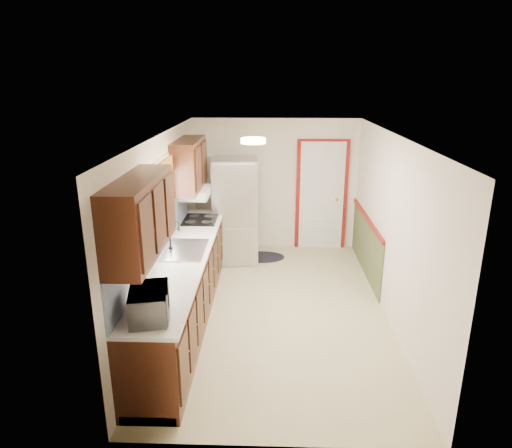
{
  "coord_description": "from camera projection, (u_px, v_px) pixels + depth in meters",
  "views": [
    {
      "loc": [
        -0.08,
        -5.71,
        3.09
      ],
      "look_at": [
        -0.28,
        0.29,
        1.15
      ],
      "focal_mm": 32.0,
      "sensor_mm": 36.0,
      "label": 1
    }
  ],
  "objects": [
    {
      "name": "cooktop",
      "position": [
        200.0,
        220.0,
        7.17
      ],
      "size": [
        0.52,
        0.63,
        0.02
      ],
      "primitive_type": "cube",
      "color": "black",
      "rests_on": "kitchen_run"
    },
    {
      "name": "ceiling_fixture",
      "position": [
        253.0,
        141.0,
        5.47
      ],
      "size": [
        0.3,
        0.3,
        0.06
      ],
      "primitive_type": "cylinder",
      "color": "#FFD88C",
      "rests_on": "room_shell"
    },
    {
      "name": "rug",
      "position": [
        261.0,
        257.0,
        8.19
      ],
      "size": [
        0.87,
        0.58,
        0.01
      ],
      "primitive_type": "ellipsoid",
      "rotation": [
        0.0,
        0.0,
        0.05
      ],
      "color": "black",
      "rests_on": "ground"
    },
    {
      "name": "room_shell",
      "position": [
        277.0,
        227.0,
        6.01
      ],
      "size": [
        3.2,
        5.2,
        2.52
      ],
      "color": "#C7BB8C",
      "rests_on": "ground"
    },
    {
      "name": "kitchen_run",
      "position": [
        181.0,
        262.0,
        5.89
      ],
      "size": [
        0.63,
        4.0,
        2.2
      ],
      "color": "#37180C",
      "rests_on": "ground"
    },
    {
      "name": "refrigerator",
      "position": [
        235.0,
        210.0,
        7.83
      ],
      "size": [
        0.82,
        0.79,
        1.81
      ],
      "rotation": [
        0.0,
        0.0,
        0.1
      ],
      "color": "#B7B7BC",
      "rests_on": "ground"
    },
    {
      "name": "back_wall_trim",
      "position": [
        331.0,
        206.0,
        8.17
      ],
      "size": [
        1.12,
        2.3,
        2.08
      ],
      "color": "maroon",
      "rests_on": "ground"
    },
    {
      "name": "microwave",
      "position": [
        149.0,
        301.0,
        4.22
      ],
      "size": [
        0.39,
        0.57,
        0.35
      ],
      "primitive_type": "imported",
      "rotation": [
        0.0,
        0.0,
        1.78
      ],
      "color": "white",
      "rests_on": "kitchen_run"
    }
  ]
}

